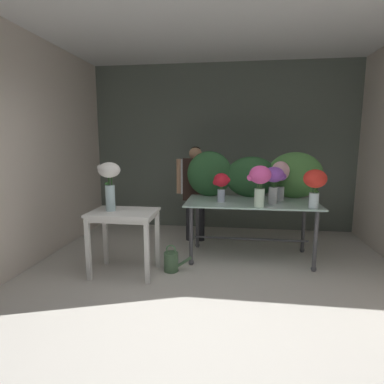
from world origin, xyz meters
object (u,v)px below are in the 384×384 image
at_px(vase_blush_hydrangea, 280,176).
at_px(side_table_white, 124,220).
at_px(display_table_glass, 251,211).
at_px(vase_fuchsia_tulips, 260,181).
at_px(vase_scarlet_carnations, 315,183).
at_px(watering_can, 171,261).
at_px(vase_crimson_lilies, 221,184).
at_px(florist, 195,184).
at_px(vase_white_roses_tall, 109,179).
at_px(vase_violet_anemones, 274,179).

bearing_deg(vase_blush_hydrangea, side_table_white, -155.87).
relative_size(display_table_glass, vase_fuchsia_tulips, 3.41).
bearing_deg(vase_scarlet_carnations, vase_fuchsia_tulips, -178.57).
height_order(display_table_glass, watering_can, display_table_glass).
xyz_separation_m(display_table_glass, vase_crimson_lilies, (-0.40, -0.09, 0.38)).
relative_size(florist, vase_white_roses_tall, 2.62).
relative_size(vase_blush_hydrangea, watering_can, 1.52).
distance_m(display_table_glass, vase_white_roses_tall, 1.91).
distance_m(display_table_glass, watering_can, 1.27).
bearing_deg(side_table_white, vase_fuchsia_tulips, 12.80).
distance_m(vase_blush_hydrangea, vase_fuchsia_tulips, 0.59).
distance_m(vase_crimson_lilies, vase_scarlet_carnations, 1.16).
height_order(display_table_glass, vase_scarlet_carnations, vase_scarlet_carnations).
relative_size(florist, vase_blush_hydrangea, 2.85).
bearing_deg(display_table_glass, vase_blush_hydrangea, 20.52).
bearing_deg(vase_fuchsia_tulips, display_table_glass, 101.89).
xyz_separation_m(side_table_white, vase_white_roses_tall, (-0.16, 0.00, 0.49)).
relative_size(side_table_white, vase_violet_anemones, 1.63).
height_order(vase_crimson_lilies, vase_violet_anemones, vase_violet_anemones).
height_order(display_table_glass, vase_violet_anemones, vase_violet_anemones).
bearing_deg(vase_crimson_lilies, vase_blush_hydrangea, 16.84).
relative_size(display_table_glass, vase_scarlet_carnations, 3.70).
height_order(vase_fuchsia_tulips, watering_can, vase_fuchsia_tulips).
bearing_deg(vase_white_roses_tall, vase_crimson_lilies, 25.71).
bearing_deg(vase_blush_hydrangea, vase_violet_anemones, -113.83).
bearing_deg(florist, vase_scarlet_carnations, -32.69).
height_order(display_table_glass, vase_blush_hydrangea, vase_blush_hydrangea).
distance_m(florist, vase_violet_anemones, 1.39).
xyz_separation_m(display_table_glass, vase_violet_anemones, (0.27, -0.12, 0.45)).
relative_size(florist, watering_can, 4.34).
distance_m(side_table_white, watering_can, 0.79).
distance_m(florist, vase_scarlet_carnations, 1.89).
xyz_separation_m(vase_violet_anemones, vase_scarlet_carnations, (0.46, -0.22, -0.01)).
distance_m(side_table_white, vase_violet_anemones, 1.96).
bearing_deg(vase_white_roses_tall, watering_can, 10.82).
bearing_deg(vase_violet_anemones, vase_crimson_lilies, 178.04).
xyz_separation_m(vase_scarlet_carnations, vase_fuchsia_tulips, (-0.65, -0.02, 0.02)).
relative_size(vase_crimson_lilies, vase_white_roses_tall, 0.66).
relative_size(vase_crimson_lilies, watering_can, 1.10).
bearing_deg(vase_fuchsia_tulips, florist, 131.94).
distance_m(vase_violet_anemones, watering_can, 1.68).
bearing_deg(watering_can, vase_crimson_lilies, 39.79).
relative_size(display_table_glass, vase_crimson_lilies, 4.52).
distance_m(vase_white_roses_tall, watering_can, 1.27).
bearing_deg(side_table_white, vase_blush_hydrangea, 24.13).
bearing_deg(florist, vase_crimson_lilies, -59.88).
bearing_deg(vase_fuchsia_tulips, vase_crimson_lilies, 151.66).
relative_size(display_table_glass, vase_white_roses_tall, 3.00).
bearing_deg(vase_blush_hydrangea, display_table_glass, -159.48).
distance_m(florist, vase_white_roses_tall, 1.65).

